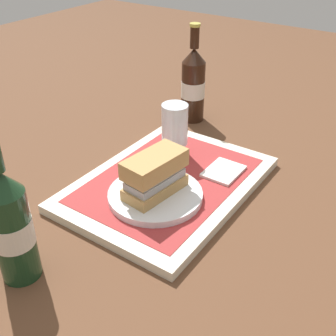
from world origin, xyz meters
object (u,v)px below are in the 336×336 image
object	(u,v)px
plate	(155,195)
beer_glass	(175,128)
beer_bottle	(193,84)
second_bottle	(11,225)
sandwich	(156,173)

from	to	relation	value
plate	beer_glass	bearing A→B (deg)	21.49
plate	beer_bottle	distance (m)	0.43
plate	second_bottle	world-z (taller)	second_bottle
beer_bottle	second_bottle	distance (m)	0.67
sandwich	second_bottle	distance (m)	0.29
beer_bottle	beer_glass	bearing A→B (deg)	-158.23
beer_glass	sandwich	bearing A→B (deg)	-157.98
plate	beer_glass	xyz separation A→B (m)	(0.17, 0.07, 0.06)
second_bottle	plate	bearing A→B (deg)	-15.08
plate	second_bottle	distance (m)	0.29
sandwich	beer_glass	xyz separation A→B (m)	(0.16, 0.07, 0.01)
plate	second_bottle	size ratio (longest dim) A/B	0.71
plate	beer_glass	world-z (taller)	beer_glass
second_bottle	sandwich	bearing A→B (deg)	-14.99
beer_bottle	second_bottle	bearing A→B (deg)	-173.07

